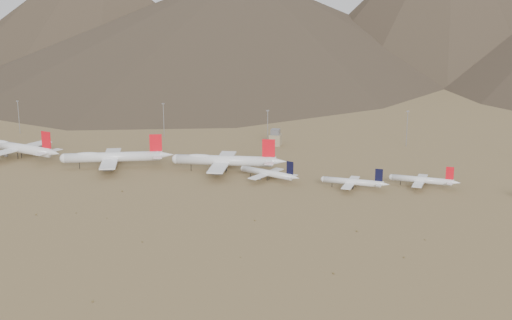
% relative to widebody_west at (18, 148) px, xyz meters
% --- Properties ---
extents(ground, '(3000.00, 3000.00, 0.00)m').
position_rel_widebody_west_xyz_m(ground, '(127.19, -40.58, -7.25)').
color(ground, '#9A7E50').
rests_on(ground, ground).
extents(widebody_west, '(68.78, 54.50, 21.03)m').
position_rel_widebody_west_xyz_m(widebody_west, '(0.00, 0.00, 0.00)').
color(widebody_west, white).
rests_on(widebody_west, ground).
extents(widebody_centre, '(67.47, 53.96, 21.05)m').
position_rel_widebody_west_xyz_m(widebody_centre, '(72.12, -8.18, 0.01)').
color(widebody_centre, white).
rests_on(widebody_centre, ground).
extents(widebody_east, '(71.45, 55.46, 21.28)m').
position_rel_widebody_west_xyz_m(widebody_east, '(142.89, -0.14, 0.09)').
color(widebody_east, white).
rests_on(widebody_east, ground).
extents(narrowbody_a, '(39.46, 29.60, 13.73)m').
position_rel_widebody_west_xyz_m(narrowbody_a, '(173.63, -12.88, -2.79)').
color(narrowbody_a, white).
rests_on(narrowbody_a, ground).
extents(narrowbody_b, '(39.37, 28.40, 13.00)m').
position_rel_widebody_west_xyz_m(narrowbody_b, '(224.31, -18.85, -3.03)').
color(narrowbody_b, white).
rests_on(narrowbody_b, ground).
extents(narrowbody_c, '(40.31, 29.17, 13.32)m').
position_rel_widebody_west_xyz_m(narrowbody_c, '(262.32, -5.68, -2.93)').
color(narrowbody_c, white).
rests_on(narrowbody_c, ground).
extents(control_tower, '(8.00, 8.00, 12.00)m').
position_rel_widebody_west_xyz_m(control_tower, '(157.19, 79.42, -1.93)').
color(control_tower, gray).
rests_on(control_tower, ground).
extents(mast_far_west, '(2.00, 0.60, 25.70)m').
position_rel_widebody_west_xyz_m(mast_far_west, '(-44.25, 72.56, 6.95)').
color(mast_far_west, gray).
rests_on(mast_far_west, ground).
extents(mast_west, '(2.00, 0.60, 25.70)m').
position_rel_widebody_west_xyz_m(mast_west, '(68.80, 88.07, 6.95)').
color(mast_west, gray).
rests_on(mast_west, ground).
extents(mast_centre, '(2.00, 0.60, 25.70)m').
position_rel_widebody_west_xyz_m(mast_centre, '(151.77, 78.00, 6.95)').
color(mast_centre, gray).
rests_on(mast_centre, ground).
extents(mast_east, '(2.00, 0.60, 25.70)m').
position_rel_widebody_west_xyz_m(mast_east, '(248.42, 99.71, 6.95)').
color(mast_east, gray).
rests_on(mast_east, ground).
extents(desert_scrub, '(433.00, 165.93, 0.96)m').
position_rel_widebody_west_xyz_m(desert_scrub, '(107.51, -145.23, -6.91)').
color(desert_scrub, brown).
rests_on(desert_scrub, ground).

